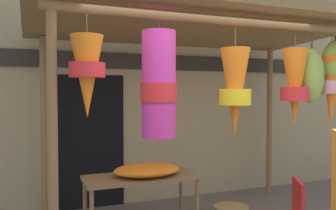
# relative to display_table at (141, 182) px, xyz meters

# --- Properties ---
(shop_facade) EXTENTS (12.52, 0.29, 3.58)m
(shop_facade) POSITION_rel_display_table_xyz_m (0.40, 1.35, 1.15)
(shop_facade) COLOR #9E8966
(shop_facade) RESTS_ON ground_plane
(market_stall_canopy) EXTENTS (4.14, 2.31, 2.72)m
(market_stall_canopy) POSITION_rel_display_table_xyz_m (0.77, -0.31, 1.66)
(market_stall_canopy) COLOR brown
(market_stall_canopy) RESTS_ON ground_plane
(display_table) EXTENTS (1.39, 0.60, 0.72)m
(display_table) POSITION_rel_display_table_xyz_m (0.00, 0.00, 0.00)
(display_table) COLOR brown
(display_table) RESTS_ON ground_plane
(flower_heap_on_table) EXTENTS (0.82, 0.58, 0.15)m
(flower_heap_on_table) POSITION_rel_display_table_xyz_m (0.08, -0.04, 0.15)
(flower_heap_on_table) COLOR orange
(flower_heap_on_table) RESTS_ON display_table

